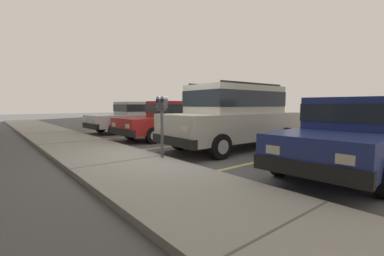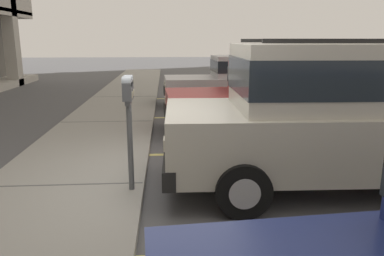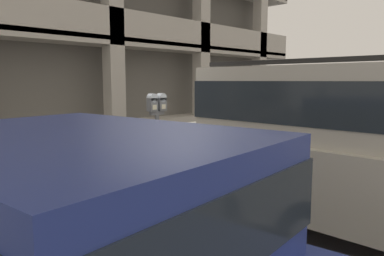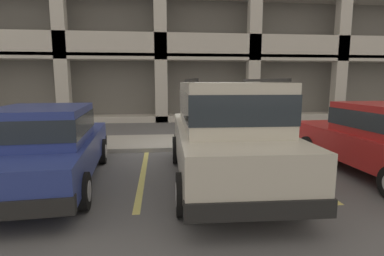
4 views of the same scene
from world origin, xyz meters
name	(u,v)px [view 4 (image 4 of 4)]	position (x,y,z in m)	size (l,w,h in m)	color
ground_plane	(205,154)	(0.00, 0.00, -0.05)	(80.00, 80.00, 0.10)	#565659
sidewalk	(199,141)	(0.00, 1.30, 0.06)	(40.00, 2.20, 0.12)	#9E9B93
parking_stall_lines	(281,165)	(1.64, -1.40, 0.00)	(13.28, 4.80, 0.01)	#DBD16B
silver_suv	(225,128)	(0.00, -2.49, 1.09)	(2.11, 4.83, 2.03)	beige
red_sedan	(47,144)	(-3.38, -2.34, 0.82)	(2.08, 4.60, 1.54)	navy
dark_hatchback	(384,138)	(3.39, -2.44, 0.82)	(1.98, 4.55, 1.54)	red
parking_meter_near	(197,108)	(-0.21, 0.35, 1.22)	(0.35, 0.12, 1.48)	#595B60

